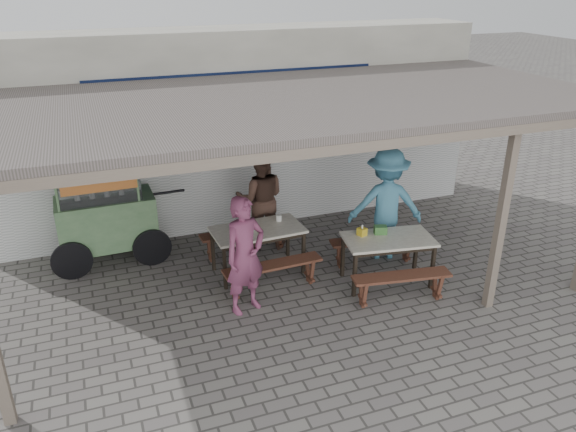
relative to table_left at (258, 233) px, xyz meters
The scene contains 17 objects.
ground 1.44m from the table_left, 69.98° to the right, with size 60.00×60.00×0.00m, color #64605B.
back_wall 2.64m from the table_left, 79.72° to the left, with size 9.00×1.28×3.50m.
warung_roof 2.11m from the table_left, 33.05° to the right, with size 9.00×4.21×2.81m.
table_left is the anchor object (origin of this frame).
bench_left_street 0.72m from the table_left, 87.39° to the right, with size 1.52×0.35×0.45m.
bench_left_wall 0.72m from the table_left, 92.61° to the left, with size 1.52×0.35×0.45m.
table_right 2.00m from the table_left, 29.77° to the right, with size 1.43×0.94×0.75m.
bench_right_street 2.31m from the table_left, 43.85° to the right, with size 1.46×0.51×0.45m.
bench_right_wall 1.91m from the table_left, 12.61° to the right, with size 1.46×0.51×0.45m.
vendor_cart 2.50m from the table_left, 151.28° to the left, with size 2.20×0.88×1.75m.
patron_street_side 1.10m from the table_left, 116.23° to the right, with size 0.62×0.41×1.70m, color #7C3858.
patron_wall_side 0.95m from the table_left, 69.10° to the left, with size 0.85×0.66×1.75m, color #4C3329.
patron_right_table 2.16m from the table_left, ahead, with size 1.20×0.69×1.86m, color teal.
tissue_box 1.61m from the table_left, 28.71° to the right, with size 0.12×0.12×0.12m, color gold.
donation_box 1.89m from the table_left, 25.68° to the right, with size 0.19×0.13×0.13m, color #3B7233.
condiment_jar 0.46m from the table_left, 22.37° to the left, with size 0.09×0.09×0.10m, color white.
condiment_bowl 0.16m from the table_left, 164.59° to the right, with size 0.19×0.19×0.05m, color white.
Camera 1 is at (-2.72, -6.34, 4.42)m, focal length 35.00 mm.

